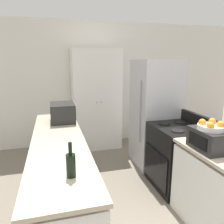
% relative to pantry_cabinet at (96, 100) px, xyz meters
% --- Properties ---
extents(wall_back, '(7.00, 0.06, 2.60)m').
position_rel_pantry_cabinet_xyz_m(wall_back, '(-0.02, 0.32, 0.29)').
color(wall_back, silver).
rests_on(wall_back, ground_plane).
extents(counter_left, '(0.60, 2.61, 0.90)m').
position_rel_pantry_cabinet_xyz_m(counter_left, '(-0.83, -1.89, -0.58)').
color(counter_left, silver).
rests_on(counter_left, ground_plane).
extents(counter_right, '(0.60, 0.99, 0.90)m').
position_rel_pantry_cabinet_xyz_m(counter_right, '(0.78, -2.70, -0.58)').
color(counter_right, silver).
rests_on(counter_right, ground_plane).
extents(pantry_cabinet, '(0.97, 0.57, 2.03)m').
position_rel_pantry_cabinet_xyz_m(pantry_cabinet, '(0.00, 0.00, 0.00)').
color(pantry_cabinet, white).
rests_on(pantry_cabinet, ground_plane).
extents(stove, '(0.66, 0.75, 1.06)m').
position_rel_pantry_cabinet_xyz_m(stove, '(0.80, -1.81, -0.56)').
color(stove, black).
rests_on(stove, ground_plane).
extents(refrigerator, '(0.72, 0.71, 1.82)m').
position_rel_pantry_cabinet_xyz_m(refrigerator, '(0.83, -1.04, -0.11)').
color(refrigerator, '#B7B7BC').
rests_on(refrigerator, ground_plane).
extents(microwave, '(0.36, 0.47, 0.27)m').
position_rel_pantry_cabinet_xyz_m(microwave, '(-0.73, -1.10, 0.02)').
color(microwave, black).
rests_on(microwave, counter_left).
extents(wine_bottle, '(0.08, 0.08, 0.28)m').
position_rel_pantry_cabinet_xyz_m(wine_bottle, '(-0.75, -2.78, -0.01)').
color(wine_bottle, black).
rests_on(wine_bottle, counter_left).
extents(toaster_oven, '(0.30, 0.39, 0.22)m').
position_rel_pantry_cabinet_xyz_m(toaster_oven, '(0.66, -2.61, -0.01)').
color(toaster_oven, black).
rests_on(toaster_oven, counter_right).
extents(fruit_bowl, '(0.26, 0.26, 0.10)m').
position_rel_pantry_cabinet_xyz_m(fruit_bowl, '(0.64, -2.62, 0.14)').
color(fruit_bowl, silver).
rests_on(fruit_bowl, toaster_oven).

